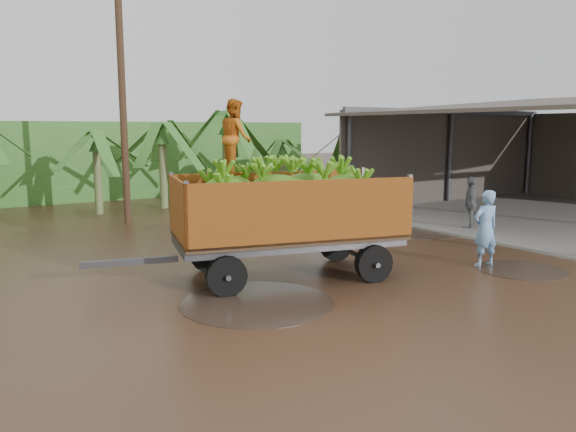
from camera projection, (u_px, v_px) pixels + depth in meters
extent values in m
plane|color=black|center=(327.00, 257.00, 14.51)|extent=(100.00, 100.00, 0.00)
cube|color=gray|center=(544.00, 215.00, 21.21)|extent=(12.00, 10.00, 0.08)
cube|color=#383330|center=(553.00, 102.00, 20.56)|extent=(12.78, 10.80, 1.01)
cube|color=#383330|center=(446.00, 158.00, 24.98)|extent=(12.00, 0.12, 4.00)
cube|color=#2D661E|center=(90.00, 160.00, 26.46)|extent=(22.00, 3.00, 3.60)
cube|color=#47474C|center=(130.00, 262.00, 11.47)|extent=(1.92, 0.60, 0.13)
imported|color=#BF5E16|center=(236.00, 137.00, 12.40)|extent=(0.82, 0.95, 1.67)
imported|color=#709DCD|center=(486.00, 228.00, 13.44)|extent=(0.75, 0.56, 1.85)
imported|color=slate|center=(471.00, 203.00, 18.20)|extent=(1.06, 1.00, 1.76)
cylinder|color=#47301E|center=(123.00, 101.00, 18.82)|extent=(0.24, 0.24, 8.37)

